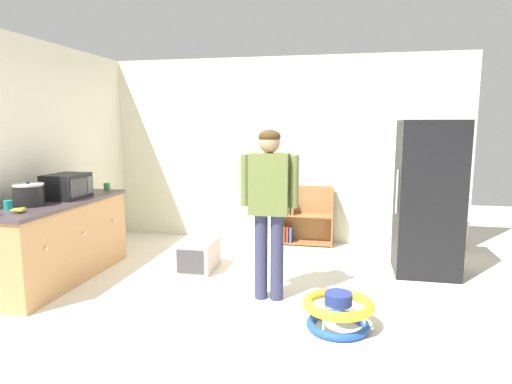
{
  "coord_description": "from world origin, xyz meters",
  "views": [
    {
      "loc": [
        0.9,
        -4.1,
        1.72
      ],
      "look_at": [
        -0.03,
        0.41,
        1.02
      ],
      "focal_mm": 30.74,
      "sensor_mm": 36.0,
      "label": 1
    }
  ],
  "objects_px": {
    "baby_walker": "(338,311)",
    "microwave": "(67,186)",
    "kitchen_counter": "(59,241)",
    "pet_carrier": "(198,255)",
    "teal_cup": "(8,205)",
    "banana_bunch": "(20,210)",
    "standing_person": "(269,199)",
    "crock_pot": "(29,195)",
    "bookshelf": "(301,219)",
    "green_cup": "(107,187)",
    "refrigerator": "(428,198)",
    "ketchup_bottle": "(79,185)"
  },
  "relations": [
    {
      "from": "banana_bunch",
      "to": "pet_carrier",
      "type": "bearing_deg",
      "value": 44.63
    },
    {
      "from": "green_cup",
      "to": "teal_cup",
      "type": "bearing_deg",
      "value": -99.92
    },
    {
      "from": "bookshelf",
      "to": "standing_person",
      "type": "xyz_separation_m",
      "value": [
        -0.1,
        -2.12,
        0.64
      ]
    },
    {
      "from": "pet_carrier",
      "to": "microwave",
      "type": "xyz_separation_m",
      "value": [
        -1.37,
        -0.47,
        0.86
      ]
    },
    {
      "from": "refrigerator",
      "to": "baby_walker",
      "type": "bearing_deg",
      "value": -119.88
    },
    {
      "from": "standing_person",
      "to": "crock_pot",
      "type": "height_order",
      "value": "standing_person"
    },
    {
      "from": "kitchen_counter",
      "to": "ketchup_bottle",
      "type": "distance_m",
      "value": 0.82
    },
    {
      "from": "refrigerator",
      "to": "standing_person",
      "type": "bearing_deg",
      "value": -145.3
    },
    {
      "from": "kitchen_counter",
      "to": "microwave",
      "type": "xyz_separation_m",
      "value": [
        0.01,
        0.18,
        0.59
      ]
    },
    {
      "from": "refrigerator",
      "to": "standing_person",
      "type": "distance_m",
      "value": 2.02
    },
    {
      "from": "teal_cup",
      "to": "banana_bunch",
      "type": "bearing_deg",
      "value": -24.37
    },
    {
      "from": "kitchen_counter",
      "to": "crock_pot",
      "type": "distance_m",
      "value": 0.65
    },
    {
      "from": "baby_walker",
      "to": "microwave",
      "type": "bearing_deg",
      "value": 165.87
    },
    {
      "from": "microwave",
      "to": "green_cup",
      "type": "relative_size",
      "value": 5.05
    },
    {
      "from": "crock_pot",
      "to": "teal_cup",
      "type": "xyz_separation_m",
      "value": [
        -0.05,
        -0.23,
        -0.07
      ]
    },
    {
      "from": "kitchen_counter",
      "to": "bookshelf",
      "type": "relative_size",
      "value": 2.23
    },
    {
      "from": "refrigerator",
      "to": "pet_carrier",
      "type": "bearing_deg",
      "value": -170.45
    },
    {
      "from": "bookshelf",
      "to": "crock_pot",
      "type": "bearing_deg",
      "value": -136.96
    },
    {
      "from": "baby_walker",
      "to": "crock_pot",
      "type": "height_order",
      "value": "crock_pot"
    },
    {
      "from": "kitchen_counter",
      "to": "pet_carrier",
      "type": "distance_m",
      "value": 1.55
    },
    {
      "from": "ketchup_bottle",
      "to": "green_cup",
      "type": "distance_m",
      "value": 0.34
    },
    {
      "from": "microwave",
      "to": "standing_person",
      "type": "bearing_deg",
      "value": -5.67
    },
    {
      "from": "baby_walker",
      "to": "banana_bunch",
      "type": "height_order",
      "value": "banana_bunch"
    },
    {
      "from": "refrigerator",
      "to": "microwave",
      "type": "relative_size",
      "value": 3.71
    },
    {
      "from": "baby_walker",
      "to": "microwave",
      "type": "height_order",
      "value": "microwave"
    },
    {
      "from": "microwave",
      "to": "teal_cup",
      "type": "distance_m",
      "value": 0.75
    },
    {
      "from": "bookshelf",
      "to": "banana_bunch",
      "type": "distance_m",
      "value": 3.66
    },
    {
      "from": "crock_pot",
      "to": "green_cup",
      "type": "relative_size",
      "value": 3.15
    },
    {
      "from": "pet_carrier",
      "to": "teal_cup",
      "type": "xyz_separation_m",
      "value": [
        -1.52,
        -1.2,
        0.77
      ]
    },
    {
      "from": "baby_walker",
      "to": "ketchup_bottle",
      "type": "relative_size",
      "value": 2.46
    },
    {
      "from": "refrigerator",
      "to": "baby_walker",
      "type": "relative_size",
      "value": 2.95
    },
    {
      "from": "refrigerator",
      "to": "baby_walker",
      "type": "xyz_separation_m",
      "value": [
        -0.97,
        -1.68,
        -0.73
      ]
    },
    {
      "from": "banana_bunch",
      "to": "green_cup",
      "type": "bearing_deg",
      "value": 88.67
    },
    {
      "from": "kitchen_counter",
      "to": "crock_pot",
      "type": "bearing_deg",
      "value": -103.97
    },
    {
      "from": "kitchen_counter",
      "to": "pet_carrier",
      "type": "bearing_deg",
      "value": 25.15
    },
    {
      "from": "kitchen_counter",
      "to": "pet_carrier",
      "type": "height_order",
      "value": "kitchen_counter"
    },
    {
      "from": "microwave",
      "to": "green_cup",
      "type": "height_order",
      "value": "microwave"
    },
    {
      "from": "standing_person",
      "to": "crock_pot",
      "type": "bearing_deg",
      "value": -173.84
    },
    {
      "from": "refrigerator",
      "to": "microwave",
      "type": "bearing_deg",
      "value": -167.2
    },
    {
      "from": "baby_walker",
      "to": "banana_bunch",
      "type": "distance_m",
      "value": 3.09
    },
    {
      "from": "standing_person",
      "to": "banana_bunch",
      "type": "bearing_deg",
      "value": -165.66
    },
    {
      "from": "baby_walker",
      "to": "pet_carrier",
      "type": "relative_size",
      "value": 1.09
    },
    {
      "from": "standing_person",
      "to": "ketchup_bottle",
      "type": "xyz_separation_m",
      "value": [
        -2.49,
        0.66,
        -0.01
      ]
    },
    {
      "from": "kitchen_counter",
      "to": "teal_cup",
      "type": "height_order",
      "value": "teal_cup"
    },
    {
      "from": "crock_pot",
      "to": "banana_bunch",
      "type": "relative_size",
      "value": 1.89
    },
    {
      "from": "standing_person",
      "to": "ketchup_bottle",
      "type": "relative_size",
      "value": 6.83
    },
    {
      "from": "kitchen_counter",
      "to": "teal_cup",
      "type": "distance_m",
      "value": 0.75
    },
    {
      "from": "banana_bunch",
      "to": "refrigerator",
      "type": "bearing_deg",
      "value": 23.69
    },
    {
      "from": "microwave",
      "to": "teal_cup",
      "type": "relative_size",
      "value": 5.05
    },
    {
      "from": "standing_person",
      "to": "green_cup",
      "type": "relative_size",
      "value": 17.7
    }
  ]
}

